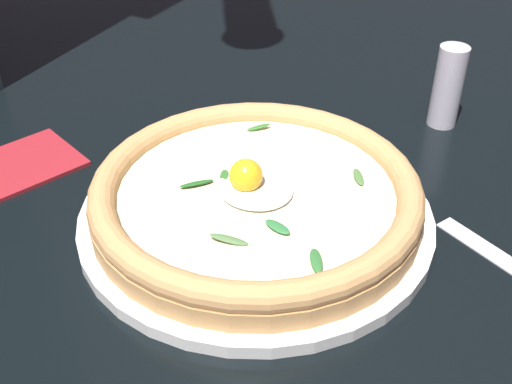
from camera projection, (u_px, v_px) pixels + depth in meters
ground_plane at (275, 212)px, 0.61m from camera, size 2.40×2.40×0.03m
pizza_plate at (256, 215)px, 0.57m from camera, size 0.31×0.31×0.01m
pizza at (256, 194)px, 0.55m from camera, size 0.29×0.29×0.05m
folded_napkin at (6, 169)px, 0.63m from camera, size 0.11×0.15×0.01m
pepper_shaker at (448, 87)px, 0.69m from camera, size 0.03×0.03×0.09m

